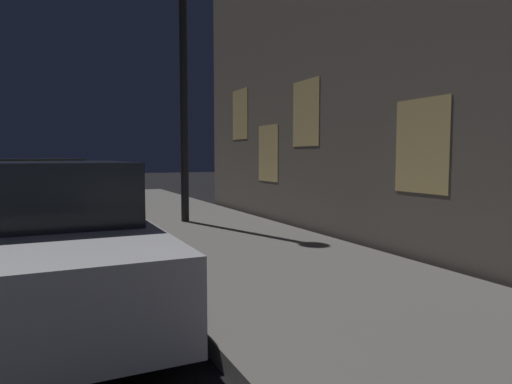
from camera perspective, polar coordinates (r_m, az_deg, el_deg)
name	(u,v)px	position (r m, az deg, el deg)	size (l,w,h in m)	color
car_white	(36,239)	(4.75, -25.94, -5.36)	(2.14, 4.28, 1.43)	silver
car_yellow_cab	(40,194)	(10.24, -25.50, -0.25)	(2.12, 4.12, 1.43)	gold
street_lamp	(183,31)	(9.67, -9.18, 19.33)	(0.44, 0.44, 5.81)	black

